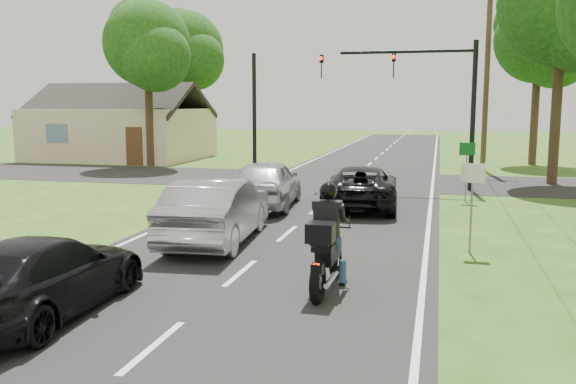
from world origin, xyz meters
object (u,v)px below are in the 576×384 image
object	(u,v)px
dark_suv	(361,187)
silver_sedan	(217,210)
utility_pole_far	(487,73)
sign_white	(472,186)
motorcycle_rider	(327,248)
silver_suv	(267,183)
traffic_signal	(426,88)
dark_car_behind	(42,275)
sign_green	(467,157)

from	to	relation	value
dark_suv	silver_sedan	distance (m)	6.77
utility_pole_far	sign_white	size ratio (longest dim) A/B	4.71
motorcycle_rider	utility_pole_far	world-z (taller)	utility_pole_far
silver_sedan	silver_suv	size ratio (longest dim) A/B	1.03
silver_suv	utility_pole_far	size ratio (longest dim) A/B	0.48
silver_sedan	traffic_signal	world-z (taller)	traffic_signal
motorcycle_rider	silver_suv	world-z (taller)	motorcycle_rider
dark_car_behind	sign_green	bearing A→B (deg)	-119.08
motorcycle_rider	sign_white	world-z (taller)	sign_white
dark_suv	traffic_signal	size ratio (longest dim) A/B	0.80
motorcycle_rider	sign_green	world-z (taller)	sign_green
dark_car_behind	traffic_signal	distance (m)	18.41
traffic_signal	sign_white	size ratio (longest dim) A/B	3.00
dark_car_behind	traffic_signal	bearing A→B (deg)	-110.26
utility_pole_far	motorcycle_rider	bearing A→B (deg)	-100.63
silver_sedan	traffic_signal	size ratio (longest dim) A/B	0.78
utility_pole_far	silver_suv	bearing A→B (deg)	-119.48
dark_car_behind	traffic_signal	xyz separation A→B (m)	(5.74, 17.15, 3.46)
dark_suv	utility_pole_far	xyz separation A→B (m)	(4.80, 13.27, 4.36)
dark_car_behind	utility_pole_far	distance (m)	26.95
motorcycle_rider	sign_white	distance (m)	4.67
motorcycle_rider	sign_white	size ratio (longest dim) A/B	1.14
dark_suv	sign_green	size ratio (longest dim) A/B	2.40
dark_suv	sign_green	bearing A→B (deg)	-151.60
silver_sedan	sign_green	xyz separation A→B (m)	(6.39, 8.37, 0.77)
silver_sedan	sign_white	xyz separation A→B (m)	(6.19, 0.37, 0.77)
sign_white	silver_suv	bearing A→B (deg)	141.95
silver_sedan	dark_car_behind	size ratio (longest dim) A/B	1.09
silver_sedan	traffic_signal	xyz separation A→B (m)	(4.83, 11.39, 3.31)
silver_sedan	dark_car_behind	world-z (taller)	silver_sedan
utility_pole_far	sign_white	world-z (taller)	utility_pole_far
silver_sedan	sign_white	world-z (taller)	sign_white
motorcycle_rider	traffic_signal	bearing A→B (deg)	86.07
silver_sedan	sign_green	bearing A→B (deg)	-132.24
utility_pole_far	sign_green	distance (m)	11.63
motorcycle_rider	silver_suv	bearing A→B (deg)	114.27
motorcycle_rider	traffic_signal	size ratio (longest dim) A/B	0.38
dark_suv	traffic_signal	world-z (taller)	traffic_signal
dark_suv	silver_suv	world-z (taller)	silver_suv
sign_white	sign_green	xyz separation A→B (m)	(0.20, 8.00, 0.00)
dark_suv	sign_white	bearing A→B (deg)	115.43
dark_suv	silver_sedan	size ratio (longest dim) A/B	1.03
motorcycle_rider	sign_white	xyz separation A→B (m)	(2.76, 3.69, 0.78)
motorcycle_rider	utility_pole_far	size ratio (longest dim) A/B	0.24
traffic_signal	utility_pole_far	bearing A→B (deg)	70.32
dark_car_behind	utility_pole_far	bearing A→B (deg)	-110.63
dark_suv	sign_green	xyz separation A→B (m)	(3.50, 2.25, 0.88)
motorcycle_rider	traffic_signal	xyz separation A→B (m)	(1.40, 14.70, 3.32)
motorcycle_rider	silver_sedan	bearing A→B (deg)	137.48
motorcycle_rider	dark_suv	size ratio (longest dim) A/B	0.47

